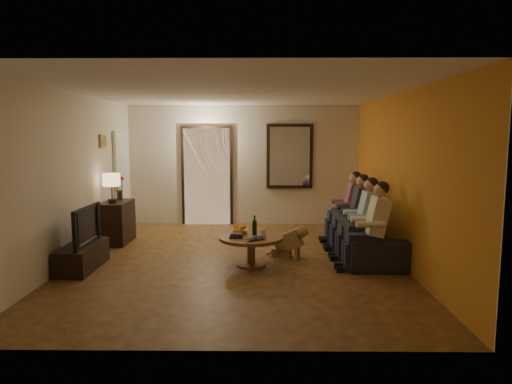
{
  "coord_description": "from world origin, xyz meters",
  "views": [
    {
      "loc": [
        0.38,
        -6.94,
        1.95
      ],
      "look_at": [
        0.3,
        0.3,
        1.05
      ],
      "focal_mm": 32.0,
      "sensor_mm": 36.0,
      "label": 1
    }
  ],
  "objects_px": {
    "sofa": "(365,235)",
    "coffee_table": "(251,251)",
    "person_d": "(349,210)",
    "dog": "(288,240)",
    "dresser": "(117,222)",
    "person_b": "(363,222)",
    "tv_stand": "(82,257)",
    "person_c": "(356,215)",
    "person_a": "(373,230)",
    "laptop": "(258,240)",
    "wine_bottle": "(255,225)",
    "table_lamp": "(112,188)",
    "bowl": "(240,231)",
    "tv": "(81,226)"
  },
  "relations": [
    {
      "from": "person_c",
      "to": "coffee_table",
      "type": "height_order",
      "value": "person_c"
    },
    {
      "from": "person_c",
      "to": "sofa",
      "type": "bearing_deg",
      "value": -71.57
    },
    {
      "from": "coffee_table",
      "to": "wine_bottle",
      "type": "relative_size",
      "value": 3.1
    },
    {
      "from": "dresser",
      "to": "table_lamp",
      "type": "relative_size",
      "value": 1.57
    },
    {
      "from": "tv",
      "to": "person_c",
      "type": "height_order",
      "value": "person_c"
    },
    {
      "from": "tv_stand",
      "to": "person_c",
      "type": "relative_size",
      "value": 0.9
    },
    {
      "from": "table_lamp",
      "to": "wine_bottle",
      "type": "xyz_separation_m",
      "value": [
        2.53,
        -1.15,
        -0.42
      ]
    },
    {
      "from": "dresser",
      "to": "sofa",
      "type": "height_order",
      "value": "dresser"
    },
    {
      "from": "dresser",
      "to": "person_b",
      "type": "relative_size",
      "value": 0.71
    },
    {
      "from": "dresser",
      "to": "bowl",
      "type": "height_order",
      "value": "dresser"
    },
    {
      "from": "dog",
      "to": "sofa",
      "type": "bearing_deg",
      "value": 27.56
    },
    {
      "from": "tv_stand",
      "to": "person_b",
      "type": "bearing_deg",
      "value": 7.56
    },
    {
      "from": "table_lamp",
      "to": "bowl",
      "type": "xyz_separation_m",
      "value": [
        2.3,
        -1.03,
        -0.54
      ]
    },
    {
      "from": "dog",
      "to": "wine_bottle",
      "type": "height_order",
      "value": "wine_bottle"
    },
    {
      "from": "dog",
      "to": "coffee_table",
      "type": "xyz_separation_m",
      "value": [
        -0.58,
        -0.47,
        -0.06
      ]
    },
    {
      "from": "dog",
      "to": "laptop",
      "type": "bearing_deg",
      "value": -104.07
    },
    {
      "from": "wine_bottle",
      "to": "table_lamp",
      "type": "bearing_deg",
      "value": 155.51
    },
    {
      "from": "tv_stand",
      "to": "person_d",
      "type": "bearing_deg",
      "value": 22.58
    },
    {
      "from": "sofa",
      "to": "person_d",
      "type": "distance_m",
      "value": 0.95
    },
    {
      "from": "table_lamp",
      "to": "laptop",
      "type": "bearing_deg",
      "value": -30.7
    },
    {
      "from": "sofa",
      "to": "person_c",
      "type": "distance_m",
      "value": 0.42
    },
    {
      "from": "person_d",
      "to": "laptop",
      "type": "height_order",
      "value": "person_d"
    },
    {
      "from": "tv",
      "to": "person_d",
      "type": "height_order",
      "value": "person_d"
    },
    {
      "from": "tv",
      "to": "person_b",
      "type": "bearing_deg",
      "value": -82.44
    },
    {
      "from": "person_b",
      "to": "person_d",
      "type": "xyz_separation_m",
      "value": [
        0.0,
        1.2,
        0.0
      ]
    },
    {
      "from": "person_d",
      "to": "sofa",
      "type": "bearing_deg",
      "value": -83.66
    },
    {
      "from": "person_a",
      "to": "laptop",
      "type": "bearing_deg",
      "value": -178.31
    },
    {
      "from": "sofa",
      "to": "wine_bottle",
      "type": "relative_size",
      "value": 7.27
    },
    {
      "from": "table_lamp",
      "to": "person_a",
      "type": "distance_m",
      "value": 4.51
    },
    {
      "from": "tv_stand",
      "to": "coffee_table",
      "type": "bearing_deg",
      "value": 4.47
    },
    {
      "from": "tv",
      "to": "person_d",
      "type": "relative_size",
      "value": 0.82
    },
    {
      "from": "table_lamp",
      "to": "bowl",
      "type": "distance_m",
      "value": 2.58
    },
    {
      "from": "sofa",
      "to": "coffee_table",
      "type": "distance_m",
      "value": 1.98
    },
    {
      "from": "person_a",
      "to": "coffee_table",
      "type": "height_order",
      "value": "person_a"
    },
    {
      "from": "table_lamp",
      "to": "person_b",
      "type": "height_order",
      "value": "table_lamp"
    },
    {
      "from": "dresser",
      "to": "person_b",
      "type": "height_order",
      "value": "person_b"
    },
    {
      "from": "person_a",
      "to": "bowl",
      "type": "distance_m",
      "value": 1.99
    },
    {
      "from": "wine_bottle",
      "to": "sofa",
      "type": "bearing_deg",
      "value": 17.47
    },
    {
      "from": "person_b",
      "to": "laptop",
      "type": "bearing_deg",
      "value": -158.62
    },
    {
      "from": "tv_stand",
      "to": "person_a",
      "type": "height_order",
      "value": "person_a"
    },
    {
      "from": "person_d",
      "to": "dog",
      "type": "bearing_deg",
      "value": -136.93
    },
    {
      "from": "table_lamp",
      "to": "tv_stand",
      "type": "bearing_deg",
      "value": -90.0
    },
    {
      "from": "table_lamp",
      "to": "tv",
      "type": "height_order",
      "value": "table_lamp"
    },
    {
      "from": "coffee_table",
      "to": "wine_bottle",
      "type": "height_order",
      "value": "wine_bottle"
    },
    {
      "from": "table_lamp",
      "to": "person_b",
      "type": "bearing_deg",
      "value": -11.79
    },
    {
      "from": "tv",
      "to": "table_lamp",
      "type": "bearing_deg",
      "value": 0.0
    },
    {
      "from": "person_d",
      "to": "wine_bottle",
      "type": "distance_m",
      "value": 2.25
    },
    {
      "from": "dresser",
      "to": "table_lamp",
      "type": "distance_m",
      "value": 0.68
    },
    {
      "from": "sofa",
      "to": "bowl",
      "type": "xyz_separation_m",
      "value": [
        -2.04,
        -0.45,
        0.15
      ]
    },
    {
      "from": "dog",
      "to": "coffee_table",
      "type": "distance_m",
      "value": 0.75
    }
  ]
}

